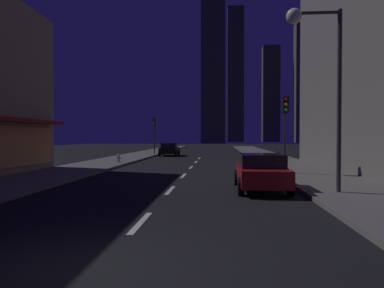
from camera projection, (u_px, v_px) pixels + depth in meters
The scene contains 14 objects.
ground_plane at pixel (201, 157), 37.31m from camera, with size 78.00×136.00×0.10m, color black.
sidewalk_right at pixel (267, 156), 36.77m from camera, with size 4.00×76.00×0.15m, color #605E59.
sidewalk_left at pixel (136, 156), 37.84m from camera, with size 4.00×76.00×0.15m, color #605E59.
lane_marking_center at pixel (183, 176), 18.97m from camera, with size 0.16×33.40×0.01m.
skyscraper_distant_tall at pixel (213, 59), 115.60m from camera, with size 7.84×8.69×56.06m, color #494536.
skyscraper_distant_mid at pixel (235, 75), 143.45m from camera, with size 6.67×6.64×54.93m, color #474435.
skyscraper_distant_short at pixel (271, 94), 147.40m from camera, with size 7.04×5.73×40.28m, color #4C4839.
skyscraper_distant_slender at pixel (307, 84), 129.67m from camera, with size 8.70×5.07×43.98m, color #5E5A47.
car_parked_near at pixel (261, 172), 13.88m from camera, with size 1.98×4.24×1.45m.
car_parked_far at pixel (169, 149), 38.99m from camera, with size 1.98×4.24×1.45m.
fire_hydrant_far_left at pixel (118, 158), 27.18m from camera, with size 0.42×0.30×0.65m.
traffic_light_near_right at pixel (285, 117), 18.84m from camera, with size 0.32×0.48×4.20m.
traffic_light_far_left at pixel (154, 128), 40.09m from camera, with size 0.32×0.48×4.20m.
street_lamp_right at pixel (316, 55), 12.45m from camera, with size 1.96×0.56×6.58m.
Camera 1 is at (1.92, -5.24, 2.12)m, focal length 32.64 mm.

